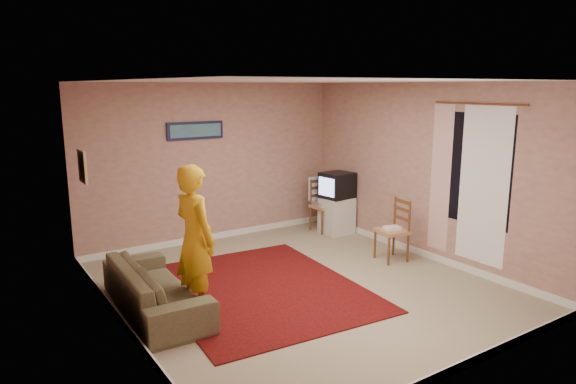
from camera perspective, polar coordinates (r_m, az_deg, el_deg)
ground at (r=6.78m, az=1.21°, el=-10.35°), size 5.00×5.00×0.00m
wall_back at (r=8.55m, az=-8.35°, el=3.21°), size 4.50×0.02×2.60m
wall_front at (r=4.63m, az=19.23°, el=-4.57°), size 4.50×0.02×2.60m
wall_left at (r=5.47m, az=-18.50°, el=-2.07°), size 0.02×5.00×2.60m
wall_right at (r=7.89m, az=14.83°, el=2.23°), size 0.02×5.00×2.60m
ceiling at (r=6.28m, az=1.32°, el=12.20°), size 4.50×5.00×0.02m
baseboard_back at (r=8.81m, az=-8.08°, el=-4.86°), size 4.50×0.02×0.10m
baseboard_front at (r=5.12m, az=18.15°, el=-18.11°), size 4.50×0.02×0.10m
baseboard_left at (r=5.89m, az=-17.60°, el=-13.96°), size 0.02×5.00×0.10m
baseboard_right at (r=8.17m, az=14.33°, el=-6.45°), size 0.02×5.00×0.10m
window at (r=7.30m, az=20.12°, el=2.36°), size 0.01×1.10×1.50m
curtain_sheer at (r=7.24m, az=20.89°, el=0.62°), size 0.01×0.75×2.10m
curtain_floral at (r=7.64m, az=16.59°, el=1.46°), size 0.01×0.35×2.10m
curtain_rod at (r=7.19m, az=20.40°, el=9.19°), size 0.02×1.40×0.02m
picture_back at (r=8.33m, az=-10.24°, el=6.74°), size 0.95×0.04×0.28m
picture_left at (r=6.97m, az=-21.85°, el=2.65°), size 0.04×0.38×0.42m
area_rug at (r=6.68m, az=-3.13°, el=-10.65°), size 2.57×3.11×0.02m
tv_cabinet at (r=9.05m, az=5.43°, el=-2.58°), size 0.50×0.45×0.64m
crt_tv at (r=8.93m, az=5.47°, el=0.76°), size 0.56×0.51×0.44m
chair_a at (r=9.10m, az=4.08°, el=-0.88°), size 0.42×0.40×0.50m
dvd_player at (r=9.11m, az=4.08°, el=-1.25°), size 0.41×0.31×0.07m
blue_throw at (r=9.21m, az=3.38°, el=0.44°), size 0.40×0.05×0.42m
chair_b at (r=7.70m, az=11.50°, el=-3.46°), size 0.46×0.48×0.50m
game_console at (r=7.72m, az=11.48°, el=-3.95°), size 0.26×0.22×0.05m
sofa at (r=6.17m, az=-14.51°, el=-10.24°), size 0.81×1.94×0.56m
person at (r=5.88m, az=-10.29°, el=-5.18°), size 0.50×0.68×1.71m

